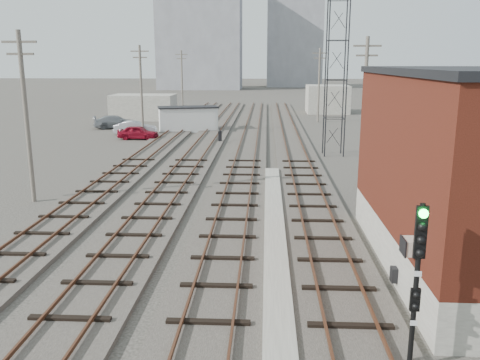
# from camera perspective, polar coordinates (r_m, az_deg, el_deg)

# --- Properties ---
(ground) EXTENTS (320.00, 320.00, 0.00)m
(ground) POSITION_cam_1_polar(r_m,az_deg,el_deg) (66.43, 2.92, 6.75)
(ground) COLOR #282621
(ground) RESTS_ON ground
(track_right) EXTENTS (3.20, 90.00, 0.39)m
(track_right) POSITION_cam_1_polar(r_m,az_deg,el_deg) (45.67, 6.00, 3.88)
(track_right) COLOR #332D28
(track_right) RESTS_ON ground
(track_mid_right) EXTENTS (3.20, 90.00, 0.39)m
(track_mid_right) POSITION_cam_1_polar(r_m,az_deg,el_deg) (45.63, 0.96, 3.95)
(track_mid_right) COLOR #332D28
(track_mid_right) RESTS_ON ground
(track_mid_left) EXTENTS (3.20, 90.00, 0.39)m
(track_mid_left) POSITION_cam_1_polar(r_m,az_deg,el_deg) (45.95, -4.04, 3.98)
(track_mid_left) COLOR #332D28
(track_mid_left) RESTS_ON ground
(track_left) EXTENTS (3.20, 90.00, 0.39)m
(track_left) POSITION_cam_1_polar(r_m,az_deg,el_deg) (46.60, -8.94, 3.98)
(track_left) COLOR #332D28
(track_left) RESTS_ON ground
(platform_curb) EXTENTS (0.90, 28.00, 0.26)m
(platform_curb) POSITION_cam_1_polar(r_m,az_deg,el_deg) (21.31, 3.95, -6.90)
(platform_curb) COLOR gray
(platform_curb) RESTS_ON ground
(brick_building) EXTENTS (6.54, 12.20, 7.22)m
(brick_building) POSITION_cam_1_polar(r_m,az_deg,el_deg) (19.85, 24.86, 0.88)
(brick_building) COLOR gray
(brick_building) RESTS_ON ground
(lattice_tower) EXTENTS (1.60, 1.60, 15.00)m
(lattice_tower) POSITION_cam_1_polar(r_m,az_deg,el_deg) (41.37, 10.79, 13.05)
(lattice_tower) COLOR black
(lattice_tower) RESTS_ON ground
(utility_pole_left_a) EXTENTS (1.80, 0.24, 9.00)m
(utility_pole_left_a) POSITION_cam_1_polar(r_m,az_deg,el_deg) (29.02, -22.91, 6.94)
(utility_pole_left_a) COLOR #595147
(utility_pole_left_a) RESTS_ON ground
(utility_pole_left_b) EXTENTS (1.80, 0.24, 9.00)m
(utility_pole_left_b) POSITION_cam_1_polar(r_m,az_deg,el_deg) (52.61, -11.03, 10.08)
(utility_pole_left_b) COLOR #595147
(utility_pole_left_b) RESTS_ON ground
(utility_pole_left_c) EXTENTS (1.80, 0.24, 9.00)m
(utility_pole_left_c) POSITION_cam_1_polar(r_m,az_deg,el_deg) (77.09, -6.53, 11.15)
(utility_pole_left_c) COLOR #595147
(utility_pole_left_c) RESTS_ON ground
(utility_pole_right_a) EXTENTS (1.80, 0.24, 9.00)m
(utility_pole_right_a) POSITION_cam_1_polar(r_m,az_deg,el_deg) (34.71, 13.78, 8.46)
(utility_pole_right_a) COLOR #595147
(utility_pole_right_a) RESTS_ON ground
(utility_pole_right_b) EXTENTS (1.80, 0.24, 9.00)m
(utility_pole_right_b) POSITION_cam_1_polar(r_m,az_deg,el_deg) (64.39, 8.86, 10.69)
(utility_pole_right_b) COLOR #595147
(utility_pole_right_b) RESTS_ON ground
(apartment_left) EXTENTS (22.00, 14.00, 30.00)m
(apartment_left) POSITION_cam_1_polar(r_m,az_deg,el_deg) (142.37, -4.49, 16.21)
(apartment_left) COLOR gray
(apartment_left) RESTS_ON ground
(apartment_right) EXTENTS (16.00, 12.00, 26.00)m
(apartment_right) POSITION_cam_1_polar(r_m,az_deg,el_deg) (156.31, 6.11, 15.17)
(apartment_right) COLOR gray
(apartment_right) RESTS_ON ground
(shed_left) EXTENTS (8.00, 5.00, 3.20)m
(shed_left) POSITION_cam_1_polar(r_m,az_deg,el_deg) (68.20, -10.77, 8.06)
(shed_left) COLOR gray
(shed_left) RESTS_ON ground
(shed_right) EXTENTS (6.00, 6.00, 4.00)m
(shed_right) POSITION_cam_1_polar(r_m,az_deg,el_deg) (76.73, 9.78, 8.95)
(shed_right) COLOR gray
(shed_right) RESTS_ON ground
(signal_mast) EXTENTS (0.40, 0.42, 4.26)m
(signal_mast) POSITION_cam_1_polar(r_m,az_deg,el_deg) (12.92, 19.29, -9.92)
(signal_mast) COLOR gray
(signal_mast) RESTS_ON ground
(switch_stand) EXTENTS (0.38, 0.38, 1.35)m
(switch_stand) POSITION_cam_1_polar(r_m,az_deg,el_deg) (47.36, -2.27, 4.93)
(switch_stand) COLOR black
(switch_stand) RESTS_ON ground
(site_trailer) EXTENTS (6.86, 4.30, 2.68)m
(site_trailer) POSITION_cam_1_polar(r_m,az_deg,el_deg) (55.60, -5.85, 6.84)
(site_trailer) COLOR silver
(site_trailer) RESTS_ON ground
(car_red) EXTENTS (4.02, 1.77, 1.35)m
(car_red) POSITION_cam_1_polar(r_m,az_deg,el_deg) (50.63, -11.38, 5.26)
(car_red) COLOR maroon
(car_red) RESTS_ON ground
(car_silver) EXTENTS (4.41, 1.81, 1.42)m
(car_silver) POSITION_cam_1_polar(r_m,az_deg,el_deg) (53.84, -11.67, 5.75)
(car_silver) COLOR #A4A6AC
(car_silver) RESTS_ON ground
(car_grey) EXTENTS (5.41, 3.63, 1.46)m
(car_grey) POSITION_cam_1_polar(r_m,az_deg,el_deg) (59.57, -13.74, 6.35)
(car_grey) COLOR gray
(car_grey) RESTS_ON ground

